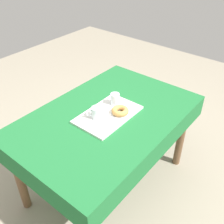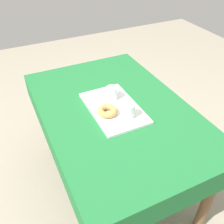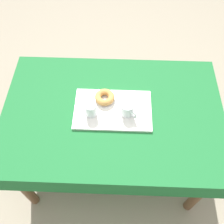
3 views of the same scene
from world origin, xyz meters
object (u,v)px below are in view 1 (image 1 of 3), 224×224
object	(u,v)px
serving_tray	(108,115)
donut_plate_left	(120,113)
sugar_donut_left	(120,111)
water_glass_near	(115,100)
dining_table	(107,126)
tea_mug_left	(97,113)

from	to	relation	value
serving_tray	donut_plate_left	distance (m)	0.08
sugar_donut_left	water_glass_near	bearing A→B (deg)	54.70
dining_table	tea_mug_left	bearing A→B (deg)	168.71
water_glass_near	serving_tray	bearing A→B (deg)	-162.91
water_glass_near	donut_plate_left	distance (m)	0.13
dining_table	serving_tray	distance (m)	0.11
dining_table	donut_plate_left	size ratio (longest dim) A/B	10.56
serving_tray	donut_plate_left	world-z (taller)	donut_plate_left
tea_mug_left	water_glass_near	bearing A→B (deg)	2.43
serving_tray	water_glass_near	world-z (taller)	water_glass_near
serving_tray	tea_mug_left	size ratio (longest dim) A/B	4.91
dining_table	sugar_donut_left	bearing A→B (deg)	-56.51
dining_table	water_glass_near	size ratio (longest dim) A/B	15.43
tea_mug_left	sugar_donut_left	world-z (taller)	tea_mug_left
tea_mug_left	water_glass_near	xyz separation A→B (m)	(0.21, 0.01, -0.00)
donut_plate_left	tea_mug_left	bearing A→B (deg)	145.29
water_glass_near	sugar_donut_left	distance (m)	0.13
dining_table	serving_tray	size ratio (longest dim) A/B	2.90
dining_table	water_glass_near	world-z (taller)	water_glass_near
dining_table	sugar_donut_left	size ratio (longest dim) A/B	11.09
tea_mug_left	water_glass_near	world-z (taller)	water_glass_near
serving_tray	sugar_donut_left	xyz separation A→B (m)	(0.05, -0.07, 0.03)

